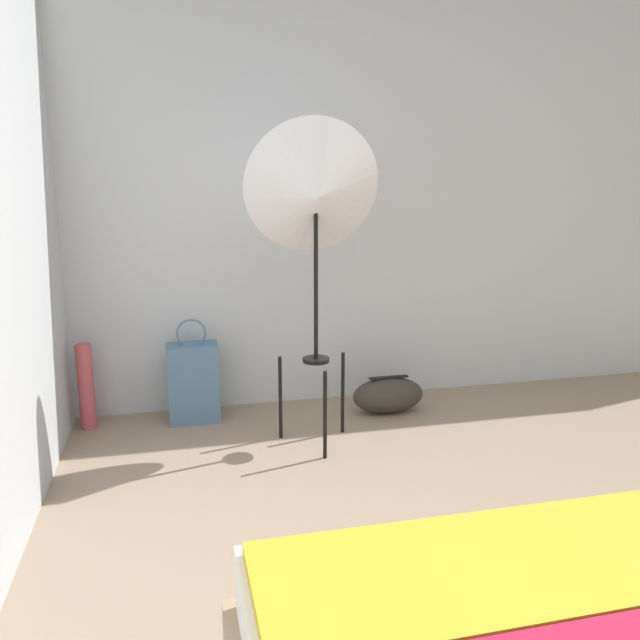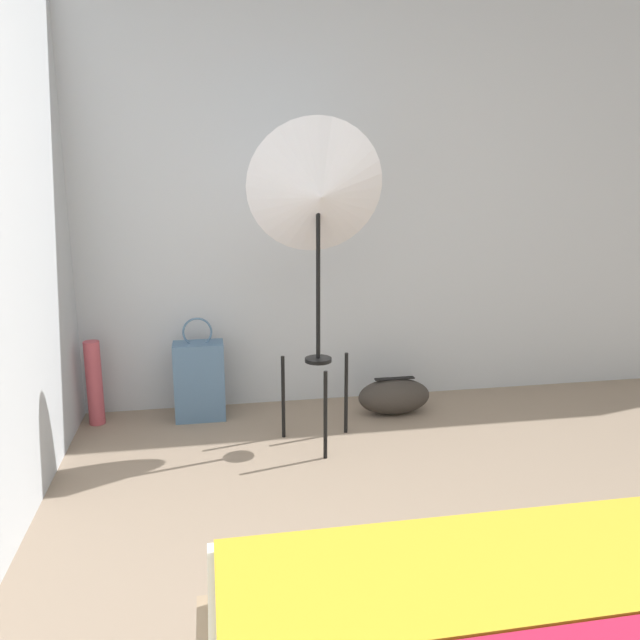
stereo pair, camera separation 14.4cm
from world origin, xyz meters
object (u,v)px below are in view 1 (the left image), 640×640
(tote_bag, at_px, (193,382))
(duffel_bag, at_px, (388,395))
(photo_umbrella, at_px, (316,194))
(paper_roll, at_px, (86,387))

(tote_bag, bearing_deg, duffel_bag, -6.76)
(tote_bag, relative_size, duffel_bag, 1.39)
(photo_umbrella, distance_m, duffel_bag, 1.35)
(tote_bag, relative_size, paper_roll, 1.24)
(tote_bag, xyz_separation_m, paper_roll, (-0.59, 0.02, 0.01))
(photo_umbrella, height_order, paper_roll, photo_umbrella)
(photo_umbrella, xyz_separation_m, duffel_bag, (0.52, 0.33, -1.20))
(tote_bag, bearing_deg, photo_umbrella, -36.72)
(photo_umbrella, distance_m, tote_bag, 1.32)
(duffel_bag, bearing_deg, photo_umbrella, -147.85)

